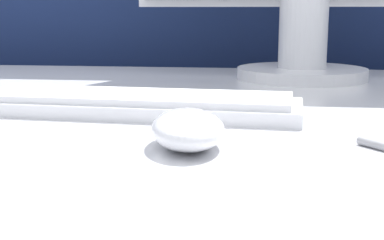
{
  "coord_description": "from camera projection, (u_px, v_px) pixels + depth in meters",
  "views": [
    {
      "loc": [
        0.1,
        -0.64,
        0.83
      ],
      "look_at": [
        0.04,
        -0.15,
        0.73
      ],
      "focal_mm": 50.0,
      "sensor_mm": 36.0,
      "label": 1
    }
  ],
  "objects": [
    {
      "name": "partition_panel",
      "position": [
        217.0,
        75.0,
        1.28
      ],
      "size": [
        5.0,
        0.03,
        1.35
      ],
      "color": "navy",
      "rests_on": "ground_plane"
    },
    {
      "name": "computer_mouse_near",
      "position": [
        188.0,
        129.0,
        0.47
      ],
      "size": [
        0.08,
        0.11,
        0.03
      ],
      "rotation": [
        0.0,
        0.0,
        0.18
      ],
      "color": "white",
      "rests_on": "desk"
    },
    {
      "name": "keyboard",
      "position": [
        134.0,
        104.0,
        0.63
      ],
      "size": [
        0.4,
        0.14,
        0.02
      ],
      "rotation": [
        0.0,
        0.0,
        -0.07
      ],
      "color": "white",
      "rests_on": "desk"
    }
  ]
}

